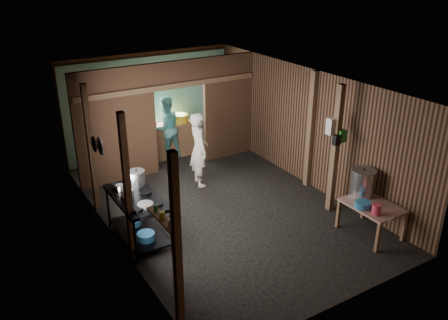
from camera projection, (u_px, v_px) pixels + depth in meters
floor at (219, 205)px, 9.65m from camera, size 4.50×7.00×0.00m
ceiling at (218, 82)px, 8.61m from camera, size 4.50×7.00×0.00m
wall_back at (149, 104)px, 11.87m from camera, size 4.50×0.00×2.60m
wall_front at (349, 228)px, 6.39m from camera, size 4.50×0.00×2.60m
wall_left at (107, 172)px, 8.06m from camera, size 0.00×7.00×2.60m
wall_right at (307, 127)px, 10.20m from camera, size 0.00×7.00×2.60m
partition_left at (116, 127)px, 10.22m from camera, size 1.85×0.10×2.60m
partition_right at (228, 107)px, 11.61m from camera, size 1.35×0.10×2.60m
partition_header at (179, 74)px, 10.58m from camera, size 1.30×0.10×0.60m
turquoise_panel at (150, 106)px, 11.85m from camera, size 4.40×0.06×2.50m
back_counter at (170, 140)px, 11.94m from camera, size 1.20×0.50×0.85m
wall_clock at (158, 80)px, 11.68m from camera, size 0.20×0.03×0.20m
post_left_a at (177, 243)px, 6.05m from camera, size 0.10×0.12×2.60m
post_left_b at (127, 189)px, 7.47m from camera, size 0.10×0.12×2.60m
post_left_c at (91, 149)px, 9.03m from camera, size 0.10×0.12×2.60m
post_right at (310, 131)px, 10.01m from camera, size 0.10×0.12×2.60m
post_free at (335, 150)px, 8.99m from camera, size 0.12×0.12×2.60m
cross_beam at (170, 86)px, 10.52m from camera, size 4.40×0.12×0.12m
pan_lid_big at (100, 146)px, 8.25m from camera, size 0.03×0.34×0.34m
pan_lid_small at (94, 144)px, 8.61m from camera, size 0.03×0.30×0.30m
wall_shelf at (162, 219)px, 6.42m from camera, size 0.14×0.80×0.03m
jar_white at (170, 223)px, 6.20m from camera, size 0.07×0.07×0.10m
jar_yellow at (162, 215)px, 6.39m from camera, size 0.08×0.08×0.10m
jar_green at (156, 208)px, 6.57m from camera, size 0.06×0.06×0.10m
bag_white at (333, 126)px, 8.84m from camera, size 0.22×0.15×0.32m
bag_green at (342, 136)px, 8.86m from camera, size 0.16×0.12×0.24m
bag_black at (337, 140)px, 8.80m from camera, size 0.14×0.10×0.20m
gas_range at (138, 218)px, 8.31m from camera, size 0.77×1.51×0.89m
prep_table at (370, 219)px, 8.54m from camera, size 0.75×1.03×0.61m
stove_pot_large at (137, 179)px, 8.46m from camera, size 0.33×0.33×0.31m
stove_pot_med at (127, 195)px, 7.99m from camera, size 0.24×0.24×0.20m
stove_saucepan at (120, 188)px, 8.32m from camera, size 0.17×0.17×0.10m
frying_pan at (145, 205)px, 7.80m from camera, size 0.38×0.54×0.06m
blue_tub_front at (146, 236)px, 8.14m from camera, size 0.32×0.32×0.13m
blue_tub_back at (134, 222)px, 8.60m from camera, size 0.27×0.27×0.11m
stock_pot at (362, 183)px, 8.67m from camera, size 0.52×0.52×0.53m
wash_basin at (363, 205)px, 8.31m from camera, size 0.38×0.38×0.11m
pink_bucket at (376, 209)px, 8.07m from camera, size 0.20×0.20×0.19m
knife at (391, 220)px, 7.93m from camera, size 0.29×0.13×0.01m
yellow_tub at (181, 118)px, 11.88m from camera, size 0.37×0.37×0.21m
red_cup at (154, 124)px, 11.54m from camera, size 0.12×0.12×0.14m
cook at (199, 150)px, 10.24m from camera, size 0.50×0.67×1.68m
worker_back at (166, 128)px, 11.63m from camera, size 0.85×0.70×1.61m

